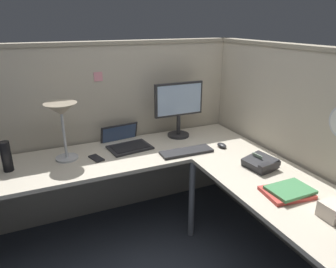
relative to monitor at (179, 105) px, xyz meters
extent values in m
plane|color=#383D47|center=(-0.26, -0.64, -1.02)|extent=(6.80, 6.80, 0.00)
cube|color=#B7AD99|center=(-0.63, 0.23, -0.25)|extent=(2.57, 0.10, 1.55)
cube|color=gray|center=(-0.63, 0.23, 0.54)|extent=(2.57, 0.12, 0.03)
cube|color=#B7AD99|center=(0.61, -0.90, -0.25)|extent=(0.10, 2.37, 1.55)
cube|color=gray|center=(0.61, -0.90, 0.54)|extent=(0.12, 2.37, 0.03)
cube|color=beige|center=(-0.64, -0.17, -0.31)|extent=(2.35, 0.66, 0.03)
cube|color=beige|center=(0.21, -1.24, -0.31)|extent=(0.66, 1.49, 0.03)
cylinder|color=slate|center=(-0.10, -0.48, -0.67)|extent=(0.05, 0.05, 0.70)
cylinder|color=#232326|center=(0.00, 0.00, -0.28)|extent=(0.20, 0.20, 0.02)
cylinder|color=#232326|center=(0.00, 0.00, -0.18)|extent=(0.04, 0.04, 0.20)
cube|color=#232326|center=(0.00, 0.00, 0.06)|extent=(0.46, 0.03, 0.30)
cube|color=#99B2D1|center=(0.00, -0.02, 0.06)|extent=(0.42, 0.01, 0.26)
cube|color=#232326|center=(-0.50, -0.10, -0.29)|extent=(0.37, 0.28, 0.02)
cube|color=black|center=(-0.50, -0.10, -0.28)|extent=(0.31, 0.21, 0.00)
cube|color=#232326|center=(-0.53, 0.12, -0.25)|extent=(0.35, 0.11, 0.22)
cube|color=#384C72|center=(-0.53, 0.12, -0.25)|extent=(0.31, 0.09, 0.18)
cube|color=#232326|center=(-0.11, -0.38, -0.28)|extent=(0.43, 0.15, 0.02)
ellipsoid|color=#232326|center=(0.22, -0.39, -0.28)|extent=(0.06, 0.10, 0.03)
cylinder|color=#B7BABF|center=(-1.01, -0.10, -0.29)|extent=(0.17, 0.17, 0.02)
cylinder|color=#B7BABF|center=(-1.01, -0.10, -0.09)|extent=(0.02, 0.02, 0.38)
cone|color=gray|center=(-1.01, -0.10, 0.11)|extent=(0.24, 0.24, 0.09)
cube|color=black|center=(-0.80, -0.19, -0.29)|extent=(0.11, 0.16, 0.01)
cylinder|color=black|center=(-1.41, -0.14, -0.18)|extent=(0.07, 0.07, 0.22)
cube|color=#232326|center=(0.25, -0.83, -0.26)|extent=(0.21, 0.22, 0.10)
cube|color=#8CA58C|center=(0.25, -0.80, -0.22)|extent=(0.02, 0.09, 0.04)
cube|color=#232326|center=(0.26, -0.92, -0.24)|extent=(0.19, 0.06, 0.04)
cube|color=#BF3F38|center=(0.16, -1.19, -0.28)|extent=(0.31, 0.24, 0.02)
cube|color=#3F7F4C|center=(0.18, -1.20, -0.26)|extent=(0.26, 0.19, 0.02)
cube|color=beige|center=(0.21, -1.48, -0.25)|extent=(0.12, 0.12, 0.09)
cube|color=pink|center=(-0.66, 0.18, 0.28)|extent=(0.07, 0.00, 0.08)
camera|label=1|loc=(-1.18, -2.40, 0.71)|focal=32.86mm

